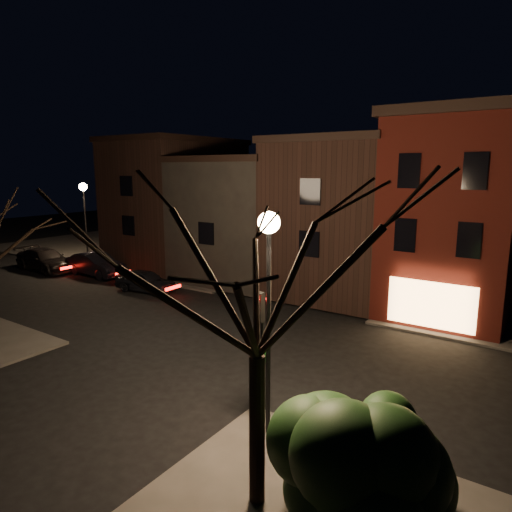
{
  "coord_description": "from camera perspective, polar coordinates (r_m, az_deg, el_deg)",
  "views": [
    {
      "loc": [
        12.74,
        -16.28,
        7.73
      ],
      "look_at": [
        -0.46,
        3.22,
        3.2
      ],
      "focal_mm": 32.0,
      "sensor_mm": 36.0,
      "label": 1
    }
  ],
  "objects": [
    {
      "name": "street_lamp_far",
      "position": [
        38.98,
        -20.7,
        6.44
      ],
      "size": [
        0.6,
        0.6,
        6.48
      ],
      "color": "black",
      "rests_on": "sidewalk_far_left"
    },
    {
      "name": "parked_car_c",
      "position": [
        38.52,
        -24.82,
        -0.44
      ],
      "size": [
        5.82,
        2.52,
        1.67
      ],
      "primitive_type": "imported",
      "rotation": [
        0.0,
        0.0,
        1.54
      ],
      "color": "black",
      "rests_on": "ground"
    },
    {
      "name": "bare_tree_right",
      "position": [
        9.51,
        0.14,
        1.32
      ],
      "size": [
        6.4,
        6.4,
        8.5
      ],
      "color": "black",
      "rests_on": "sidewalk_near_right"
    },
    {
      "name": "traffic_signal",
      "position": [
        13.83,
        0.53,
        -9.95
      ],
      "size": [
        0.58,
        0.38,
        4.05
      ],
      "color": "black",
      "rests_on": "sidewalk_near_right"
    },
    {
      "name": "parked_car_b",
      "position": [
        35.27,
        -19.37,
        -1.0
      ],
      "size": [
        5.17,
        1.95,
        1.68
      ],
      "primitive_type": "imported",
      "rotation": [
        0.0,
        0.0,
        1.54
      ],
      "color": "black",
      "rests_on": "ground"
    },
    {
      "name": "evergreen_bush",
      "position": [
        10.72,
        11.48,
        -23.36
      ],
      "size": [
        3.15,
        3.15,
        3.22
      ],
      "primitive_type": "ellipsoid",
      "color": "black",
      "rests_on": "sidewalk_near_right"
    },
    {
      "name": "row_building_c",
      "position": [
        37.24,
        -9.82,
        6.65
      ],
      "size": [
        7.3,
        10.3,
        9.9
      ],
      "color": "black",
      "rests_on": "ground"
    },
    {
      "name": "sidewalk_far_left",
      "position": [
        49.46,
        -7.89,
        1.86
      ],
      "size": [
        30.0,
        30.0,
        0.12
      ],
      "primitive_type": "cube",
      "color": "#2D2B28",
      "rests_on": "ground"
    },
    {
      "name": "corner_building",
      "position": [
        26.29,
        23.65,
        4.9
      ],
      "size": [
        6.5,
        8.5,
        10.5
      ],
      "color": "#51140E",
      "rests_on": "ground"
    },
    {
      "name": "street_lamp_near",
      "position": [
        12.45,
        1.6,
        -0.93
      ],
      "size": [
        0.6,
        0.6,
        6.48
      ],
      "color": "black",
      "rests_on": "sidewalk_near_right"
    },
    {
      "name": "row_building_a",
      "position": [
        29.19,
        11.3,
        4.98
      ],
      "size": [
        7.3,
        10.3,
        9.4
      ],
      "color": "black",
      "rests_on": "ground"
    },
    {
      "name": "row_building_b",
      "position": [
        32.72,
        -0.54,
        4.93
      ],
      "size": [
        7.8,
        10.3,
        8.4
      ],
      "color": "black",
      "rests_on": "ground"
    },
    {
      "name": "ground",
      "position": [
        22.07,
        -3.76,
        -9.64
      ],
      "size": [
        120.0,
        120.0,
        0.0
      ],
      "primitive_type": "plane",
      "color": "black",
      "rests_on": "ground"
    },
    {
      "name": "parked_car_a",
      "position": [
        29.94,
        -13.66,
        -3.02
      ],
      "size": [
        4.26,
        2.18,
        1.39
      ],
      "primitive_type": "imported",
      "rotation": [
        0.0,
        0.0,
        1.71
      ],
      "color": "black",
      "rests_on": "ground"
    }
  ]
}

